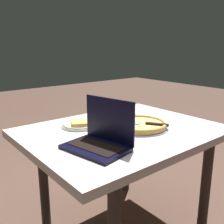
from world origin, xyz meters
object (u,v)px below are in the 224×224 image
dining_table (122,143)px  pizza_tray (139,125)px  laptop (100,137)px  pizza_plate (80,124)px  table_knife (122,111)px

dining_table → pizza_tray: bearing=155.6°
laptop → pizza_plate: laptop is taller
dining_table → table_knife: table_knife is taller
pizza_plate → pizza_tray: 0.37m
dining_table → pizza_plate: (0.17, -0.20, 0.10)m
dining_table → laptop: bearing=28.6°
pizza_plate → laptop: bearing=73.4°
table_knife → dining_table: bearing=49.3°
pizza_plate → dining_table: bearing=129.9°
pizza_plate → table_knife: (-0.44, -0.11, -0.01)m
laptop → dining_table: bearing=-151.4°
dining_table → pizza_tray: (-0.10, 0.04, 0.11)m
laptop → table_knife: 0.72m
dining_table → pizza_plate: 0.28m
table_knife → pizza_tray: bearing=64.3°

